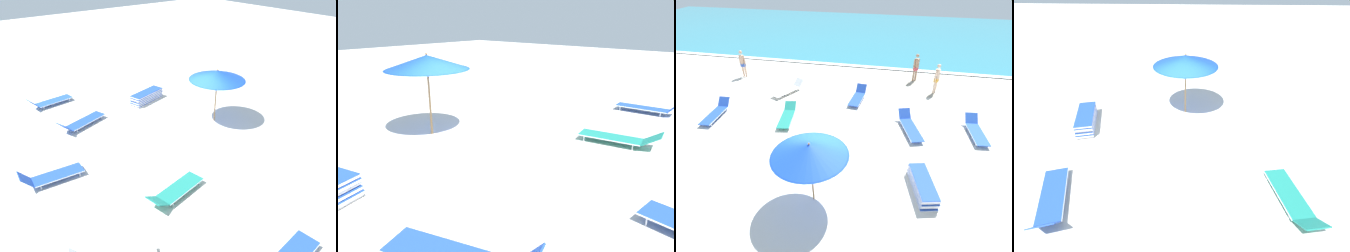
# 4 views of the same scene
# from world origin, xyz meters

# --- Properties ---
(ground_plane) EXTENTS (60.00, 60.00, 0.16)m
(ground_plane) POSITION_xyz_m (0.00, 0.01, -0.08)
(ground_plane) COLOR silver
(beach_umbrella) EXTENTS (2.40, 2.40, 2.39)m
(beach_umbrella) POSITION_xyz_m (-0.08, -1.61, 2.12)
(beach_umbrella) COLOR #9E7547
(beach_umbrella) RESTS_ON ground_plane
(sun_lounger_under_umbrella) EXTENTS (0.97, 2.22, 0.48)m
(sun_lounger_under_umbrella) POSITION_xyz_m (-2.91, 2.96, 0.21)
(sun_lounger_under_umbrella) COLOR #1E8475
(sun_lounger_under_umbrella) RESTS_ON ground_plane
(sun_lounger_near_water_left) EXTENTS (0.77, 2.23, 0.58)m
(sun_lounger_near_water_left) POSITION_xyz_m (-6.59, 2.51, 0.21)
(sun_lounger_near_water_left) COLOR blue
(sun_lounger_near_water_left) RESTS_ON ground_plane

